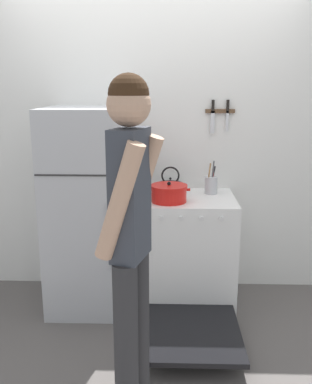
% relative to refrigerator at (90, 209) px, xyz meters
% --- Properties ---
extents(ground_plane, '(14.00, 14.00, 0.00)m').
position_rel_refrigerator_xyz_m(ground_plane, '(0.49, 0.35, -0.80)').
color(ground_plane, '#5B5654').
extents(wall_back, '(10.00, 0.06, 2.55)m').
position_rel_refrigerator_xyz_m(wall_back, '(0.49, 0.38, 0.48)').
color(wall_back, silver).
rests_on(wall_back, ground_plane).
extents(refrigerator, '(0.63, 0.73, 1.59)m').
position_rel_refrigerator_xyz_m(refrigerator, '(0.00, 0.00, 0.00)').
color(refrigerator, '#B7BABF').
rests_on(refrigerator, ground_plane).
extents(stove_range, '(0.72, 1.34, 0.89)m').
position_rel_refrigerator_xyz_m(stove_range, '(0.79, -0.00, -0.35)').
color(stove_range, white).
rests_on(stove_range, ground_plane).
extents(dutch_oven_pot, '(0.32, 0.28, 0.16)m').
position_rel_refrigerator_xyz_m(dutch_oven_pot, '(0.62, -0.09, 0.16)').
color(dutch_oven_pot, red).
rests_on(dutch_oven_pot, stove_range).
extents(tea_kettle, '(0.24, 0.19, 0.22)m').
position_rel_refrigerator_xyz_m(tea_kettle, '(0.64, 0.16, 0.16)').
color(tea_kettle, black).
rests_on(tea_kettle, stove_range).
extents(utensil_jar, '(0.10, 0.10, 0.27)m').
position_rel_refrigerator_xyz_m(utensil_jar, '(0.97, 0.17, 0.17)').
color(utensil_jar, '#B7BABF').
rests_on(utensil_jar, stove_range).
extents(person, '(0.36, 0.42, 1.81)m').
position_rel_refrigerator_xyz_m(person, '(0.43, -1.17, 0.24)').
color(person, '#2D2D30').
rests_on(person, ground_plane).
extents(wall_knife_strip, '(0.24, 0.03, 0.27)m').
position_rel_refrigerator_xyz_m(wall_knife_strip, '(1.04, 0.34, 0.75)').
color(wall_knife_strip, brown).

